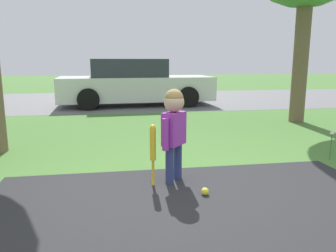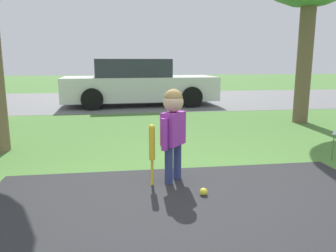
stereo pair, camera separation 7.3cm
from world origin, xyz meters
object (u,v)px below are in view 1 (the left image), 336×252
Objects in this scene: child at (174,122)px; parked_car at (134,84)px; baseball_bat at (153,146)px; sports_ball at (205,191)px.

child is 0.22× the size of parked_car.
baseball_bat is (-0.24, -0.10, -0.23)m from child.
baseball_bat is at bearing 153.23° from child.
baseball_bat is at bearing 144.64° from sports_ball.
child reaches higher than baseball_bat.
sports_ball is at bearing -90.71° from parked_car.
parked_car reaches higher than child.
baseball_bat is 6.73m from parked_car.
parked_car is (-0.26, 7.06, 0.61)m from sports_ball.
baseball_bat is at bearing -94.70° from parked_car.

